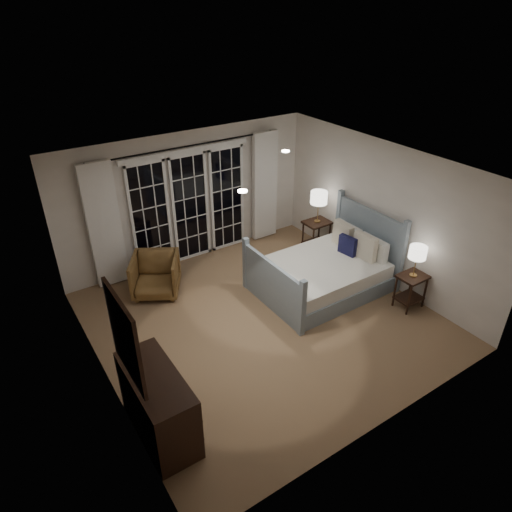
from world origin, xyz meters
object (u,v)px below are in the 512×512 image
armchair (156,275)px  dresser (158,404)px  bed (324,272)px  nightstand_left (411,286)px  lamp_left (418,253)px  nightstand_right (316,232)px  lamp_right (319,198)px

armchair → dresser: (-1.11, -2.76, 0.08)m
armchair → dresser: size_ratio=0.63×
bed → nightstand_left: 1.46m
nightstand_left → lamp_left: 0.64m
nightstand_right → dresser: (-4.40, -2.39, 0.01)m
armchair → dresser: dresser is taller
lamp_left → nightstand_right: bearing=91.7°
lamp_left → armchair: lamp_left is taller
nightstand_left → lamp_right: (-0.07, 2.33, 0.77)m
nightstand_left → armchair: size_ratio=0.76×
nightstand_right → lamp_right: 0.73m
nightstand_left → lamp_right: size_ratio=0.95×
bed → armchair: bed is taller
lamp_left → armchair: (-3.36, 2.69, -0.67)m
nightstand_left → armchair: bearing=141.3°
nightstand_right → armchair: armchair is taller
nightstand_left → armchair: armchair is taller
nightstand_left → lamp_right: lamp_right is taller
lamp_right → nightstand_left: bearing=-88.3°
nightstand_right → lamp_left: lamp_left is taller
bed → lamp_right: bearing=56.2°
lamp_left → dresser: 4.51m
nightstand_right → armchair: (-3.29, 0.37, -0.07)m
bed → lamp_right: lamp_right is taller
nightstand_left → lamp_left: bearing=153.4°
bed → nightstand_right: size_ratio=3.33×
lamp_left → dresser: size_ratio=0.43×
bed → dresser: (-3.65, -1.27, 0.12)m
lamp_right → dresser: size_ratio=0.50×
lamp_left → lamp_right: 2.33m
lamp_left → armchair: size_ratio=0.68×
lamp_right → dresser: 5.06m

